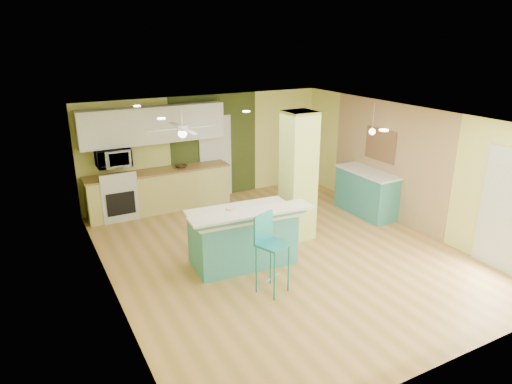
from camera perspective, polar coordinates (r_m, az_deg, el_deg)
floor at (r=8.51m, az=3.20°, el=-7.65°), size 6.00×7.00×0.01m
ceiling at (r=7.71m, az=3.54°, el=9.25°), size 6.00×7.00×0.01m
wall_back at (r=11.04m, az=-6.18°, el=5.53°), size 6.00×0.01×2.50m
wall_front at (r=5.59m, az=22.66°, el=-9.87°), size 6.00×0.01×2.50m
wall_left at (r=7.03m, az=-18.10°, el=-3.35°), size 0.01×7.00×2.50m
wall_right at (r=9.87m, az=18.47°, el=3.00°), size 0.01×7.00×2.50m
wood_panel at (r=10.26m, az=16.01°, el=3.84°), size 0.02×3.40×2.50m
olive_accent at (r=11.10m, az=-5.18°, el=5.64°), size 2.20×0.02×2.50m
interior_door at (r=11.14m, az=-5.09°, el=4.36°), size 0.82×0.05×2.00m
french_door at (r=8.57m, az=29.17°, el=-2.28°), size 0.04×1.08×2.10m
column at (r=8.75m, az=5.30°, el=1.95°), size 0.55×0.55×2.50m
kitchen_run at (r=10.58m, az=-11.92°, el=0.22°), size 3.25×0.63×0.94m
stove at (r=10.37m, az=-16.92°, el=-0.67°), size 0.76×0.66×1.08m
upper_cabinets at (r=10.32m, az=-12.68°, el=8.20°), size 3.20×0.34×0.80m
microwave at (r=10.13m, az=-17.41°, el=4.10°), size 0.70×0.48×0.39m
ceiling_fan at (r=9.11m, az=-9.20°, el=7.84°), size 1.41×1.41×0.61m
pendant_lamp at (r=9.99m, az=14.33°, el=7.35°), size 0.14×0.14×0.69m
wall_decor at (r=10.31m, az=15.30°, el=5.71°), size 0.03×0.90×0.70m
peninsula at (r=7.93m, az=-1.61°, el=-5.55°), size 2.11×1.23×1.11m
bar_stool at (r=6.97m, az=1.59°, el=-6.11°), size 0.55×0.55×1.27m
side_counter at (r=10.44m, az=13.65°, el=-0.02°), size 0.65×1.54×0.99m
fruit_bowl at (r=10.55m, az=-9.34°, el=3.19°), size 0.32×0.32×0.06m
canister at (r=7.50m, az=-3.22°, el=-2.61°), size 0.16×0.16×0.17m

